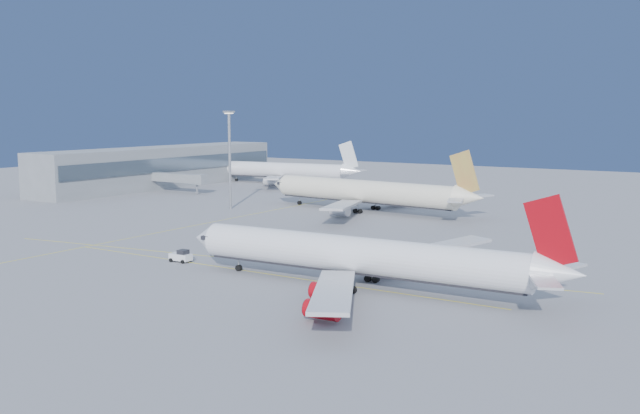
{
  "coord_description": "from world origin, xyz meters",
  "views": [
    {
      "loc": [
        79.19,
        -111.49,
        27.65
      ],
      "look_at": [
        -4.05,
        21.05,
        7.0
      ],
      "focal_mm": 40.0,
      "sensor_mm": 36.0,
      "label": 1
    }
  ],
  "objects_px": {
    "airliner_virgin": "(364,257)",
    "airliner_etihad": "(368,192)",
    "light_mast": "(230,151)",
    "pushback_tug": "(181,256)",
    "airliner_third": "(286,170)"
  },
  "relations": [
    {
      "from": "airliner_virgin",
      "to": "airliner_etihad",
      "type": "xyz_separation_m",
      "value": [
        -41.36,
        78.51,
        0.56
      ]
    },
    {
      "from": "airliner_virgin",
      "to": "light_mast",
      "type": "bearing_deg",
      "value": 139.19
    },
    {
      "from": "airliner_etihad",
      "to": "pushback_tug",
      "type": "bearing_deg",
      "value": -82.07
    },
    {
      "from": "airliner_virgin",
      "to": "airliner_third",
      "type": "relative_size",
      "value": 1.05
    },
    {
      "from": "airliner_etihad",
      "to": "airliner_virgin",
      "type": "bearing_deg",
      "value": -56.33
    },
    {
      "from": "pushback_tug",
      "to": "light_mast",
      "type": "height_order",
      "value": "light_mast"
    },
    {
      "from": "airliner_etihad",
      "to": "airliner_third",
      "type": "relative_size",
      "value": 1.09
    },
    {
      "from": "airliner_third",
      "to": "pushback_tug",
      "type": "height_order",
      "value": "airliner_third"
    },
    {
      "from": "airliner_virgin",
      "to": "light_mast",
      "type": "height_order",
      "value": "light_mast"
    },
    {
      "from": "airliner_third",
      "to": "pushback_tug",
      "type": "bearing_deg",
      "value": -69.17
    },
    {
      "from": "airliner_third",
      "to": "light_mast",
      "type": "xyz_separation_m",
      "value": [
        28.86,
        -69.7,
        11.47
      ]
    },
    {
      "from": "airliner_third",
      "to": "light_mast",
      "type": "height_order",
      "value": "light_mast"
    },
    {
      "from": "airliner_third",
      "to": "airliner_virgin",
      "type": "bearing_deg",
      "value": -57.48
    },
    {
      "from": "pushback_tug",
      "to": "light_mast",
      "type": "xyz_separation_m",
      "value": [
        -39.79,
        63.19,
        15.65
      ]
    },
    {
      "from": "pushback_tug",
      "to": "light_mast",
      "type": "bearing_deg",
      "value": 121.1
    }
  ]
}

